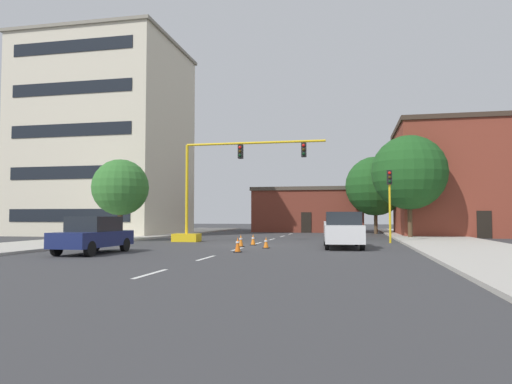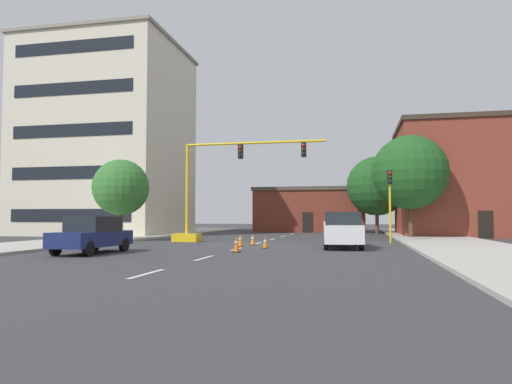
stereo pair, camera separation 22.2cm
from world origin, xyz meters
name	(u,v)px [view 1 (the left image)]	position (x,y,z in m)	size (l,w,h in m)	color
ground_plane	(250,246)	(0.00, 0.00, 0.00)	(160.00, 160.00, 0.00)	#38383A
sidewalk_left	(126,237)	(-12.14, 8.00, 0.07)	(6.00, 56.00, 0.14)	#B2ADA3
sidewalk_right	(440,240)	(12.14, 8.00, 0.07)	(6.00, 56.00, 0.14)	#B2ADA3
lane_stripe_seg_0	(151,274)	(0.00, -14.00, 0.00)	(0.16, 2.40, 0.01)	silver
lane_stripe_seg_1	(206,258)	(0.00, -8.50, 0.00)	(0.16, 2.40, 0.01)	silver
lane_stripe_seg_2	(238,249)	(0.00, -3.00, 0.00)	(0.16, 2.40, 0.01)	silver
lane_stripe_seg_3	(258,243)	(0.00, 2.50, 0.00)	(0.16, 2.40, 0.01)	silver
lane_stripe_seg_4	(272,239)	(0.00, 8.00, 0.00)	(0.16, 2.40, 0.01)	silver
lane_stripe_seg_5	(283,236)	(0.00, 13.50, 0.00)	(0.16, 2.40, 0.01)	silver
lane_stripe_seg_6	(291,234)	(0.00, 19.00, 0.00)	(0.16, 2.40, 0.01)	silver
building_tall_left	(107,140)	(-17.74, 14.63, 9.35)	(14.39, 12.70, 18.69)	beige
building_brick_center	(310,210)	(1.19, 27.47, 2.51)	(12.46, 9.18, 5.00)	brown
building_row_right	(467,180)	(16.26, 17.75, 5.06)	(12.37, 10.84, 10.10)	brown
traffic_signal_gantry	(206,208)	(-3.83, 3.51, 2.33)	(10.53, 1.20, 6.83)	yellow
traffic_light_pole_right	(390,189)	(8.47, 4.52, 3.53)	(0.32, 0.47, 4.80)	yellow
tree_right_far	(375,186)	(8.37, 21.28, 4.82)	(5.99, 5.99, 7.82)	brown
tree_right_mid	(409,172)	(10.49, 11.09, 5.22)	(5.88, 5.88, 8.17)	#4C3823
tree_left_near	(121,187)	(-10.15, 3.22, 3.82)	(4.00, 4.00, 5.83)	brown
pickup_truck_white	(343,230)	(5.50, -0.94, 0.97)	(2.38, 5.53, 1.99)	white
sedan_navy_near_left	(93,235)	(-5.95, -7.28, 0.89)	(1.96, 4.54, 1.74)	navy
traffic_cone_roadside_a	(266,243)	(1.38, -2.07, 0.31)	(0.36, 0.36, 0.63)	black
traffic_cone_roadside_b	(253,240)	(0.12, 0.47, 0.33)	(0.36, 0.36, 0.68)	black
traffic_cone_roadside_c	(241,241)	(-0.26, -1.17, 0.36)	(0.36, 0.36, 0.73)	black
traffic_cone_roadside_d	(238,245)	(0.56, -5.23, 0.38)	(0.36, 0.36, 0.78)	black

